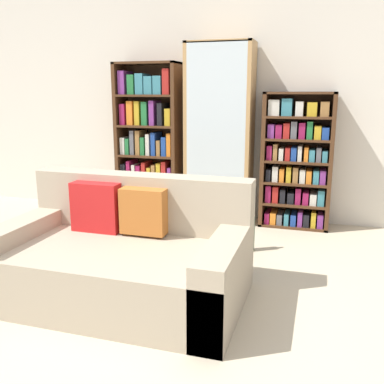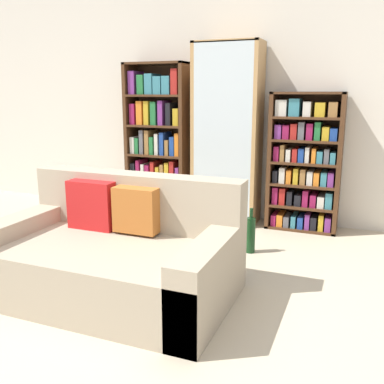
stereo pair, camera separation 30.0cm
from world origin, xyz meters
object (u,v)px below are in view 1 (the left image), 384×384
at_px(couch, 123,258).
at_px(display_cabinet, 220,134).
at_px(bookshelf_right, 297,162).
at_px(bookshelf_left, 149,142).
at_px(wine_bottle, 250,233).

xyz_separation_m(couch, display_cabinet, (0.21, 1.95, 0.67)).
relative_size(couch, bookshelf_right, 1.20).
xyz_separation_m(bookshelf_left, bookshelf_right, (1.63, -0.00, -0.15)).
xyz_separation_m(display_cabinet, wine_bottle, (0.49, -0.85, -0.78)).
height_order(bookshelf_left, display_cabinet, display_cabinet).
distance_m(bookshelf_right, wine_bottle, 1.06).
relative_size(bookshelf_left, bookshelf_right, 1.23).
xyz_separation_m(couch, bookshelf_left, (-0.61, 1.97, 0.56)).
height_order(couch, bookshelf_right, bookshelf_right).
xyz_separation_m(couch, bookshelf_right, (1.02, 1.97, 0.41)).
height_order(display_cabinet, bookshelf_right, display_cabinet).
distance_m(couch, bookshelf_left, 2.13).
relative_size(bookshelf_left, wine_bottle, 4.21).
height_order(couch, wine_bottle, couch).
bearing_deg(wine_bottle, bookshelf_left, 146.41).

